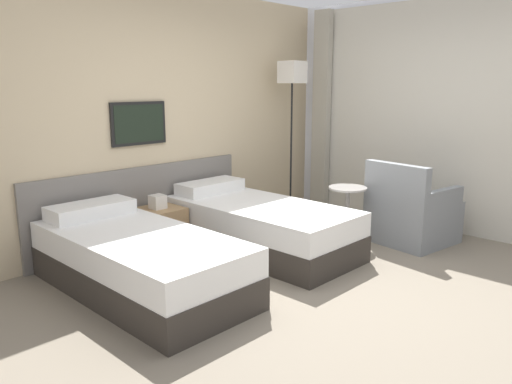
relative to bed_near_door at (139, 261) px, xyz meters
name	(u,v)px	position (x,y,z in m)	size (l,w,h in m)	color
ground_plane	(328,289)	(1.11, -1.13, -0.26)	(16.00, 16.00, 0.00)	slate
wall_headboard	(165,121)	(1.09, 1.06, 1.04)	(10.00, 0.10, 2.70)	#C6B28E
wall_window	(463,116)	(3.51, -1.19, 1.08)	(0.21, 4.66, 2.70)	white
bed_near_door	(139,261)	(0.00, 0.00, 0.00)	(0.95, 2.03, 0.63)	#332D28
bed_near_window	(259,226)	(1.45, 0.00, 0.00)	(0.95, 2.03, 0.63)	#332D28
nightstand	(159,228)	(0.73, 0.74, -0.03)	(0.46, 0.43, 0.59)	#9E7A51
floor_lamp	(292,83)	(2.74, 0.66, 1.44)	(0.27, 0.27, 1.97)	black
side_table	(347,205)	(2.28, -0.52, 0.17)	(0.41, 0.41, 0.62)	gray
armchair	(411,216)	(2.79, -1.01, 0.04)	(0.87, 0.85, 0.90)	gray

